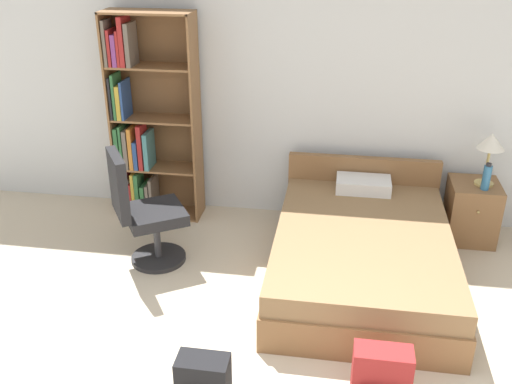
{
  "coord_description": "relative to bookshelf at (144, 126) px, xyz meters",
  "views": [
    {
      "loc": [
        0.25,
        -2.07,
        2.72
      ],
      "look_at": [
        -0.4,
        1.98,
        0.78
      ],
      "focal_mm": 40.0,
      "sensor_mm": 36.0,
      "label": 1
    }
  ],
  "objects": [
    {
      "name": "table_lamp",
      "position": [
        3.21,
        -0.05,
        0.02
      ],
      "size": [
        0.24,
        0.24,
        0.49
      ],
      "color": "tan",
      "rests_on": "nightstand"
    },
    {
      "name": "bed",
      "position": [
        2.14,
        -0.85,
        -0.7
      ],
      "size": [
        1.44,
        2.08,
        0.71
      ],
      "color": "brown",
      "rests_on": "ground_plane"
    },
    {
      "name": "bookshelf",
      "position": [
        0.0,
        0.0,
        0.0
      ],
      "size": [
        0.83,
        0.33,
        2.02
      ],
      "color": "brown",
      "rests_on": "ground_plane"
    },
    {
      "name": "water_bottle",
      "position": [
        3.2,
        -0.17,
        -0.25
      ],
      "size": [
        0.07,
        0.07,
        0.25
      ],
      "color": "teal",
      "rests_on": "nightstand"
    },
    {
      "name": "wall_back",
      "position": [
        1.66,
        0.26,
        0.36
      ],
      "size": [
        9.0,
        0.06,
        2.6
      ],
      "color": "silver",
      "rests_on": "ground_plane"
    },
    {
      "name": "backpack_red",
      "position": [
        2.24,
        -2.3,
        -0.74
      ],
      "size": [
        0.36,
        0.24,
        0.41
      ],
      "color": "maroon",
      "rests_on": "ground_plane"
    },
    {
      "name": "nightstand",
      "position": [
        3.15,
        -0.05,
        -0.65
      ],
      "size": [
        0.44,
        0.48,
        0.57
      ],
      "color": "brown",
      "rests_on": "ground_plane"
    },
    {
      "name": "office_chair",
      "position": [
        0.28,
        -0.94,
        -0.44
      ],
      "size": [
        0.72,
        0.69,
        1.05
      ],
      "color": "#232326",
      "rests_on": "ground_plane"
    }
  ]
}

